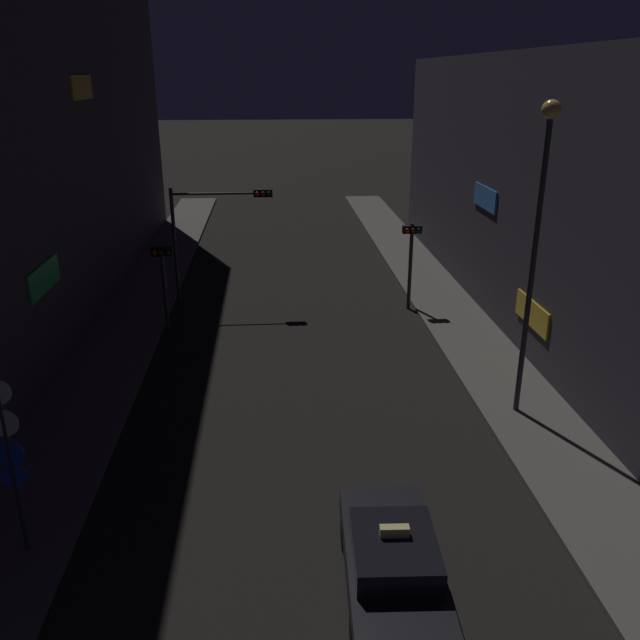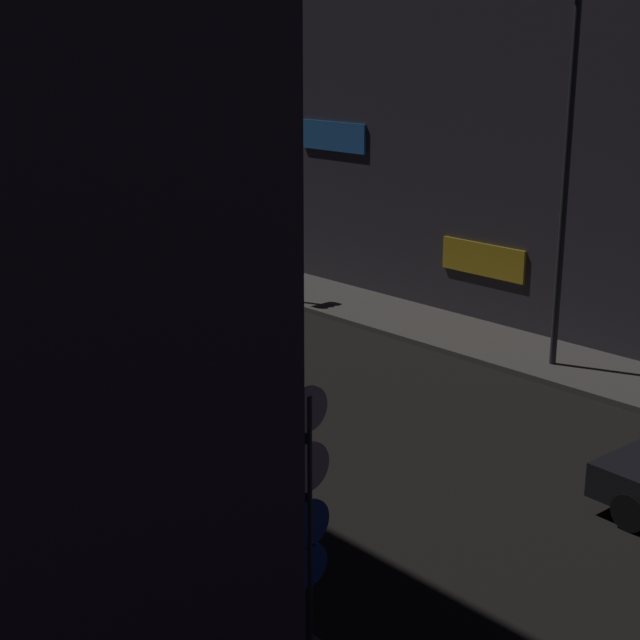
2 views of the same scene
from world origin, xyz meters
The scene contains 5 objects.
sidewalk_right centered at (6.68, 24.07, 0.08)m, with size 2.81×52.14×0.15m, color #5B5651.
building_facade_right centered at (12.61, 22.92, 5.22)m, with size 9.12×30.25×10.43m.
traffic_light_right_kerb centered at (5.03, 22.86, 2.70)m, with size 0.80×0.42×3.77m.
sign_pole_left centered at (-6.19, 8.05, 2.46)m, with size 0.59×0.10×3.97m.
street_lamp_near_block centered at (6.36, 13.29, 5.94)m, with size 0.50×0.50×8.87m.
Camera 2 is at (-12.56, 0.84, 7.68)m, focal length 53.69 mm.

